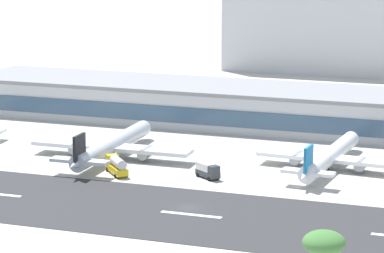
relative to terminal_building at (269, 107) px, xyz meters
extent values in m
plane|color=#B2AFA8|center=(4.52, -76.98, -5.25)|extent=(1400.00, 1400.00, 0.00)
cube|color=#2D2D30|center=(4.52, -80.96, -5.21)|extent=(800.00, 32.81, 0.08)
cube|color=white|center=(6.49, -80.96, -5.16)|extent=(12.00, 1.20, 0.01)
cube|color=#B7BABC|center=(0.00, 0.06, -0.50)|extent=(166.87, 25.99, 9.48)
cube|color=#38516B|center=(0.00, -13.08, -0.98)|extent=(161.86, 0.30, 4.27)
cube|color=gray|center=(0.00, 0.06, 4.74)|extent=(168.54, 26.25, 1.00)
cube|color=#BCBCC1|center=(10.37, 103.95, 12.40)|extent=(103.34, 33.32, 35.28)
cylinder|color=silver|center=(-25.68, -44.69, -2.25)|extent=(4.18, 38.71, 3.87)
sphere|color=silver|center=(-25.83, -25.35, -2.25)|extent=(3.67, 3.67, 3.67)
cone|color=silver|center=(-25.52, -64.03, -2.25)|extent=(3.54, 6.99, 3.48)
cube|color=silver|center=(-25.67, -45.47, -2.63)|extent=(38.69, 6.11, 0.85)
cylinder|color=gray|center=(-16.98, -45.40, -3.31)|extent=(2.56, 5.44, 2.51)
cylinder|color=gray|center=(-34.36, -45.54, -3.31)|extent=(2.56, 5.44, 2.51)
cube|color=silver|center=(-25.53, -62.48, -1.86)|extent=(13.16, 3.30, 0.68)
cube|color=black|center=(-25.53, -62.48, 0.85)|extent=(0.66, 5.23, 6.19)
cylinder|color=black|center=(-25.66, -46.63, -4.71)|extent=(0.70, 0.70, 1.06)
cylinder|color=silver|center=(24.17, -38.00, -2.39)|extent=(6.37, 37.06, 3.69)
sphere|color=silver|center=(25.52, -19.60, -2.39)|extent=(3.50, 3.50, 3.50)
cone|color=silver|center=(22.83, -56.39, -2.39)|extent=(3.79, 6.86, 3.32)
cube|color=silver|center=(24.12, -38.74, -2.76)|extent=(32.82, 7.89, 0.81)
cylinder|color=gray|center=(31.41, -39.27, -3.40)|extent=(2.77, 5.33, 2.40)
cylinder|color=gray|center=(16.83, -38.20, -3.40)|extent=(2.77, 5.33, 2.40)
cube|color=silver|center=(22.94, -54.92, -2.02)|extent=(11.24, 3.84, 0.65)
cube|color=#1975B2|center=(22.94, -54.92, 0.56)|extent=(0.95, 5.01, 5.90)
cylinder|color=black|center=(24.04, -39.84, -4.74)|extent=(0.66, 0.66, 1.01)
cube|color=gold|center=(-18.62, -58.48, -4.10)|extent=(7.58, 8.09, 1.40)
cylinder|color=silver|center=(-17.94, -59.24, -2.35)|extent=(5.41, 5.72, 2.10)
cube|color=gold|center=(-20.76, -56.06, -2.50)|extent=(3.14, 3.11, 1.80)
cylinder|color=black|center=(-19.62, -55.39, -4.80)|extent=(0.81, 0.86, 0.90)
cylinder|color=black|center=(-21.56, -57.12, -4.80)|extent=(0.81, 0.86, 0.90)
cylinder|color=black|center=(-15.67, -59.84, -4.80)|extent=(0.81, 0.86, 0.90)
cylinder|color=black|center=(-17.62, -61.57, -4.80)|extent=(0.81, 0.86, 0.90)
cube|color=#2D3338|center=(1.11, -55.00, -4.20)|extent=(6.28, 5.44, 1.20)
cube|color=silver|center=(0.52, -54.58, -2.80)|extent=(4.85, 4.39, 1.60)
cube|color=#2D3338|center=(2.87, -56.25, -2.85)|extent=(2.65, 2.77, 1.50)
cylinder|color=black|center=(2.12, -57.19, -4.80)|extent=(0.90, 0.75, 0.90)
cylinder|color=black|center=(3.52, -55.24, -4.80)|extent=(0.90, 0.75, 0.90)
cylinder|color=black|center=(-1.30, -54.75, -4.80)|extent=(0.90, 0.75, 0.90)
cylinder|color=black|center=(0.10, -52.80, -4.80)|extent=(0.90, 0.75, 0.90)
ellipsoid|color=#427538|center=(41.08, -127.13, 8.29)|extent=(5.68, 5.68, 3.12)
camera|label=1|loc=(64.61, -245.54, 49.56)|focal=90.75mm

